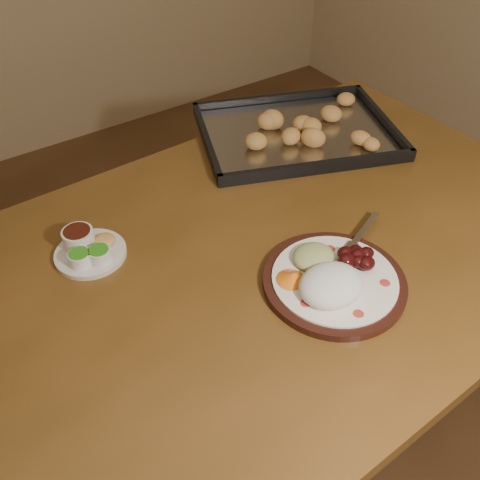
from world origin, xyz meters
TOP-DOWN VIEW (x-y plane):
  - dining_table at (0.17, 0.09)m, footprint 1.53×0.95m
  - dinner_plate at (0.25, -0.07)m, footprint 0.34×0.27m
  - condiment_saucer at (-0.10, 0.28)m, footprint 0.14×0.14m
  - baking_tray at (0.54, 0.40)m, footprint 0.60×0.53m

SIDE VIEW (x-z plane):
  - dining_table at x=0.17m, z-range 0.28..1.03m
  - baking_tray at x=0.54m, z-range 0.74..0.79m
  - condiment_saucer at x=-0.10m, z-range 0.74..0.79m
  - dinner_plate at x=0.25m, z-range 0.74..0.80m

